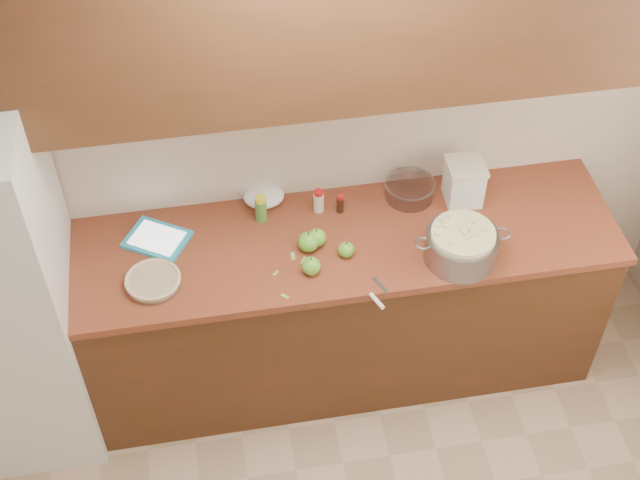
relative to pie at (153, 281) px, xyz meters
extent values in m
plane|color=silver|center=(0.74, -1.35, 1.66)|extent=(3.60, 3.60, 0.00)
plane|color=beige|center=(0.74, 0.45, 0.36)|extent=(3.60, 0.00, 3.60)
cube|color=#502816|center=(0.74, 0.13, -0.50)|extent=(2.60, 0.65, 0.88)
cube|color=brown|center=(0.74, 0.13, -0.04)|extent=(2.64, 0.68, 0.04)
cube|color=#592F1B|center=(0.74, 0.28, 1.01)|extent=(2.60, 0.34, 0.70)
cylinder|color=silver|center=(0.00, 0.00, 0.00)|extent=(0.24, 0.24, 0.03)
cylinder|color=tan|center=(0.00, 0.00, 0.00)|extent=(0.22, 0.22, 0.03)
torus|color=tan|center=(0.00, 0.00, 0.01)|extent=(0.24, 0.24, 0.02)
cylinder|color=gray|center=(1.31, -0.07, 0.05)|extent=(0.31, 0.31, 0.13)
torus|color=gray|center=(1.14, -0.07, 0.10)|extent=(0.07, 0.07, 0.01)
torus|color=gray|center=(1.48, -0.07, 0.10)|extent=(0.07, 0.07, 0.01)
cylinder|color=#F6EEA6|center=(1.31, -0.07, 0.06)|extent=(0.27, 0.27, 0.14)
cube|color=white|center=(1.42, 0.28, 0.08)|extent=(0.16, 0.16, 0.19)
cube|color=beige|center=(1.42, 0.28, 0.18)|extent=(0.18, 0.18, 0.02)
cube|color=#2BA6CF|center=(0.03, 0.25, -0.01)|extent=(0.33, 0.31, 0.02)
cube|color=white|center=(0.03, 0.25, 0.00)|extent=(0.26, 0.25, 0.00)
cube|color=gray|center=(0.94, -0.17, -0.02)|extent=(0.06, 0.10, 0.00)
cylinder|color=white|center=(0.90, -0.26, -0.01)|extent=(0.05, 0.09, 0.02)
cylinder|color=#4C8C38|center=(0.49, 0.30, 0.04)|extent=(0.05, 0.05, 0.12)
cylinder|color=yellow|center=(0.49, 0.30, 0.11)|extent=(0.04, 0.04, 0.02)
cylinder|color=beige|center=(0.76, 0.32, 0.03)|extent=(0.05, 0.05, 0.10)
cylinder|color=red|center=(0.76, 0.32, 0.09)|extent=(0.04, 0.04, 0.02)
cylinder|color=black|center=(0.85, 0.30, 0.02)|extent=(0.03, 0.03, 0.08)
cylinder|color=red|center=(0.85, 0.30, 0.07)|extent=(0.03, 0.03, 0.02)
cylinder|color=silver|center=(1.18, 0.34, 0.02)|extent=(0.22, 0.22, 0.08)
torus|color=silver|center=(1.18, 0.34, 0.06)|extent=(0.24, 0.24, 0.01)
ellipsoid|color=white|center=(0.52, 0.41, 0.02)|extent=(0.20, 0.17, 0.08)
sphere|color=#5EB02B|center=(0.67, 0.09, 0.03)|extent=(0.09, 0.09, 0.09)
cylinder|color=#3F2D19|center=(0.67, 0.09, 0.08)|extent=(0.01, 0.01, 0.01)
sphere|color=#5EB02B|center=(0.71, 0.11, 0.02)|extent=(0.08, 0.08, 0.08)
cylinder|color=#3F2D19|center=(0.71, 0.11, 0.07)|extent=(0.01, 0.01, 0.01)
sphere|color=#5EB02B|center=(0.66, -0.05, 0.02)|extent=(0.08, 0.08, 0.08)
cylinder|color=#3F2D19|center=(0.66, -0.05, 0.07)|extent=(0.01, 0.01, 0.01)
sphere|color=#5EB02B|center=(0.83, 0.02, 0.02)|extent=(0.07, 0.07, 0.07)
cylinder|color=#3F2D19|center=(0.83, 0.02, 0.06)|extent=(0.01, 0.01, 0.01)
cube|color=#80AD54|center=(0.51, -0.03, -0.02)|extent=(0.03, 0.03, 0.00)
cube|color=#80AD54|center=(0.60, 0.06, -0.02)|extent=(0.02, 0.04, 0.00)
cube|color=#80AD54|center=(0.64, 0.02, -0.02)|extent=(0.04, 0.04, 0.00)
cube|color=#80AD54|center=(0.53, -0.16, -0.02)|extent=(0.04, 0.03, 0.00)
camera|label=1|loc=(0.27, -2.52, 2.81)|focal=50.00mm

